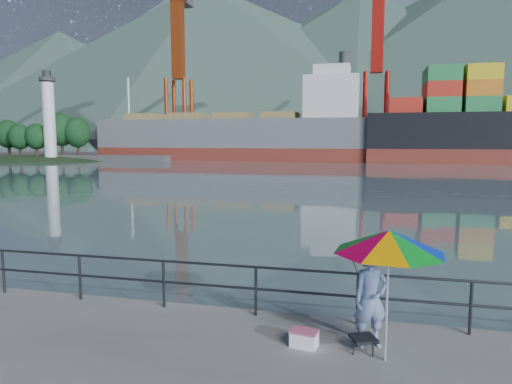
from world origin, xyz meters
TOP-DOWN VIEW (x-y plane):
  - harbor_water at (0.00, 130.00)m, footprint 500.00×280.00m
  - far_dock at (10.00, 93.00)m, footprint 200.00×40.00m
  - guardrail at (0.00, 1.70)m, footprint 22.00×0.06m
  - mountains at (38.82, 207.75)m, footprint 600.00×332.80m
  - lighthouse_islet at (-54.97, 61.99)m, footprint 48.00×26.40m
  - fisherman at (3.22, 0.83)m, footprint 0.71×0.60m
  - beach_umbrella at (3.46, 0.33)m, footprint 2.17×2.17m
  - folding_stool at (3.12, 0.57)m, footprint 0.52×0.52m
  - cooler_bag at (2.13, 0.53)m, footprint 0.49×0.37m
  - fishing_rod at (3.00, 1.98)m, footprint 0.33×1.86m
  - bulk_carrier at (-16.91, 72.65)m, footprint 51.33×8.88m

SIDE VIEW (x-z plane):
  - harbor_water at x=0.00m, z-range 0.00..0.00m
  - far_dock at x=10.00m, z-range -0.20..0.20m
  - fishing_rod at x=3.00m, z-range -0.66..0.66m
  - cooler_bag at x=2.13m, z-range 0.00..0.26m
  - folding_stool at x=3.12m, z-range 0.01..0.27m
  - lighthouse_islet at x=-54.97m, z-range -9.34..9.86m
  - guardrail at x=0.00m, z-range 0.01..1.03m
  - fisherman at x=3.22m, z-range 0.00..1.67m
  - beach_umbrella at x=3.46m, z-range 0.89..3.02m
  - bulk_carrier at x=-16.91m, z-range -3.12..11.38m
  - mountains at x=38.82m, z-range -4.45..75.55m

